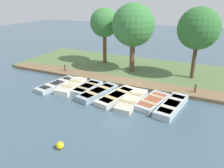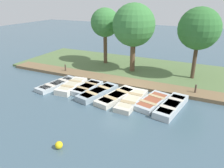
{
  "view_description": "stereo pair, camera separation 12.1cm",
  "coord_description": "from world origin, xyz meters",
  "px_view_note": "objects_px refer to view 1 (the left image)",
  "views": [
    {
      "loc": [
        13.37,
        5.54,
        6.39
      ],
      "look_at": [
        0.46,
        -0.5,
        0.65
      ],
      "focal_mm": 35.0,
      "sensor_mm": 36.0,
      "label": 1
    },
    {
      "loc": [
        13.31,
        5.65,
        6.39
      ],
      "look_at": [
        0.46,
        -0.5,
        0.65
      ],
      "focal_mm": 35.0,
      "sensor_mm": 36.0,
      "label": 2
    }
  ],
  "objects_px": {
    "rowboat_2": "(87,88)",
    "park_tree_far_left": "(104,23)",
    "rowboat_0": "(57,84)",
    "rowboat_7": "(172,106)",
    "rowboat_1": "(71,86)",
    "rowboat_3": "(98,92)",
    "rowboat_4": "(117,96)",
    "park_tree_center": "(199,29)",
    "buoy": "(60,145)",
    "park_tree_left": "(133,25)",
    "rowboat_6": "(152,101)",
    "mooring_post_far": "(195,90)",
    "mooring_post_near": "(65,69)",
    "rowboat_5": "(132,100)"
  },
  "relations": [
    {
      "from": "rowboat_1",
      "to": "mooring_post_near",
      "type": "xyz_separation_m",
      "value": [
        -2.6,
        -2.48,
        0.22
      ]
    },
    {
      "from": "rowboat_4",
      "to": "park_tree_left",
      "type": "xyz_separation_m",
      "value": [
        -5.44,
        -0.94,
        3.98
      ]
    },
    {
      "from": "rowboat_6",
      "to": "rowboat_7",
      "type": "height_order",
      "value": "rowboat_7"
    },
    {
      "from": "mooring_post_far",
      "to": "park_tree_center",
      "type": "xyz_separation_m",
      "value": [
        -3.08,
        -0.56,
        3.69
      ]
    },
    {
      "from": "rowboat_2",
      "to": "mooring_post_near",
      "type": "height_order",
      "value": "mooring_post_near"
    },
    {
      "from": "rowboat_0",
      "to": "rowboat_7",
      "type": "height_order",
      "value": "rowboat_7"
    },
    {
      "from": "rowboat_1",
      "to": "buoy",
      "type": "height_order",
      "value": "rowboat_1"
    },
    {
      "from": "rowboat_4",
      "to": "rowboat_0",
      "type": "bearing_deg",
      "value": -77.27
    },
    {
      "from": "rowboat_6",
      "to": "mooring_post_near",
      "type": "xyz_separation_m",
      "value": [
        -2.46,
        -8.58,
        0.26
      ]
    },
    {
      "from": "mooring_post_far",
      "to": "park_tree_left",
      "type": "bearing_deg",
      "value": -115.73
    },
    {
      "from": "rowboat_1",
      "to": "park_tree_center",
      "type": "bearing_deg",
      "value": 121.68
    },
    {
      "from": "buoy",
      "to": "rowboat_3",
      "type": "bearing_deg",
      "value": -168.11
    },
    {
      "from": "rowboat_0",
      "to": "mooring_post_near",
      "type": "bearing_deg",
      "value": -145.97
    },
    {
      "from": "park_tree_left",
      "to": "park_tree_center",
      "type": "distance_m",
      "value": 5.09
    },
    {
      "from": "mooring_post_near",
      "to": "mooring_post_far",
      "type": "distance_m",
      "value": 10.89
    },
    {
      "from": "rowboat_1",
      "to": "rowboat_3",
      "type": "relative_size",
      "value": 0.87
    },
    {
      "from": "buoy",
      "to": "park_tree_far_left",
      "type": "height_order",
      "value": "park_tree_far_left"
    },
    {
      "from": "mooring_post_near",
      "to": "mooring_post_far",
      "type": "bearing_deg",
      "value": 90.0
    },
    {
      "from": "rowboat_2",
      "to": "park_tree_far_left",
      "type": "bearing_deg",
      "value": -159.4
    },
    {
      "from": "rowboat_5",
      "to": "mooring_post_near",
      "type": "bearing_deg",
      "value": -109.45
    },
    {
      "from": "rowboat_0",
      "to": "rowboat_1",
      "type": "relative_size",
      "value": 1.17
    },
    {
      "from": "mooring_post_near",
      "to": "mooring_post_far",
      "type": "xyz_separation_m",
      "value": [
        0.0,
        10.89,
        0.0
      ]
    },
    {
      "from": "mooring_post_far",
      "to": "park_tree_far_left",
      "type": "bearing_deg",
      "value": -113.79
    },
    {
      "from": "mooring_post_far",
      "to": "rowboat_6",
      "type": "bearing_deg",
      "value": -43.28
    },
    {
      "from": "rowboat_4",
      "to": "rowboat_7",
      "type": "xyz_separation_m",
      "value": [
        -0.11,
        3.63,
        0.04
      ]
    },
    {
      "from": "rowboat_3",
      "to": "mooring_post_near",
      "type": "xyz_separation_m",
      "value": [
        -2.77,
        -4.79,
        0.23
      ]
    },
    {
      "from": "rowboat_6",
      "to": "buoy",
      "type": "xyz_separation_m",
      "value": [
        6.1,
        -2.57,
        0.01
      ]
    },
    {
      "from": "rowboat_5",
      "to": "park_tree_left",
      "type": "distance_m",
      "value": 7.12
    },
    {
      "from": "rowboat_5",
      "to": "rowboat_1",
      "type": "bearing_deg",
      "value": -90.93
    },
    {
      "from": "rowboat_2",
      "to": "park_tree_center",
      "type": "bearing_deg",
      "value": 134.6
    },
    {
      "from": "buoy",
      "to": "rowboat_7",
      "type": "bearing_deg",
      "value": 147.23
    },
    {
      "from": "rowboat_2",
      "to": "rowboat_7",
      "type": "xyz_separation_m",
      "value": [
        0.27,
        6.16,
        0.02
      ]
    },
    {
      "from": "rowboat_6",
      "to": "park_tree_center",
      "type": "xyz_separation_m",
      "value": [
        -5.54,
        1.75,
        3.95
      ]
    },
    {
      "from": "rowboat_1",
      "to": "rowboat_3",
      "type": "distance_m",
      "value": 2.31
    },
    {
      "from": "rowboat_5",
      "to": "rowboat_7",
      "type": "xyz_separation_m",
      "value": [
        -0.19,
        2.5,
        0.05
      ]
    },
    {
      "from": "rowboat_2",
      "to": "park_tree_left",
      "type": "distance_m",
      "value": 6.63
    },
    {
      "from": "rowboat_3",
      "to": "rowboat_4",
      "type": "distance_m",
      "value": 1.41
    },
    {
      "from": "rowboat_1",
      "to": "rowboat_5",
      "type": "distance_m",
      "value": 4.85
    },
    {
      "from": "park_tree_center",
      "to": "mooring_post_far",
      "type": "bearing_deg",
      "value": 10.33
    },
    {
      "from": "rowboat_3",
      "to": "rowboat_6",
      "type": "bearing_deg",
      "value": 108.32
    },
    {
      "from": "buoy",
      "to": "park_tree_left",
      "type": "relative_size",
      "value": 0.06
    },
    {
      "from": "park_tree_left",
      "to": "rowboat_6",
      "type": "bearing_deg",
      "value": 32.7
    },
    {
      "from": "rowboat_6",
      "to": "mooring_post_near",
      "type": "relative_size",
      "value": 3.65
    },
    {
      "from": "mooring_post_near",
      "to": "park_tree_far_left",
      "type": "relative_size",
      "value": 0.16
    },
    {
      "from": "rowboat_7",
      "to": "mooring_post_far",
      "type": "relative_size",
      "value": 4.14
    },
    {
      "from": "buoy",
      "to": "park_tree_left",
      "type": "height_order",
      "value": "park_tree_left"
    },
    {
      "from": "rowboat_4",
      "to": "park_tree_center",
      "type": "height_order",
      "value": "park_tree_center"
    },
    {
      "from": "rowboat_6",
      "to": "rowboat_5",
      "type": "bearing_deg",
      "value": -61.16
    },
    {
      "from": "mooring_post_far",
      "to": "park_tree_far_left",
      "type": "distance_m",
      "value": 10.42
    },
    {
      "from": "rowboat_4",
      "to": "park_tree_center",
      "type": "distance_m",
      "value": 8.15
    }
  ]
}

